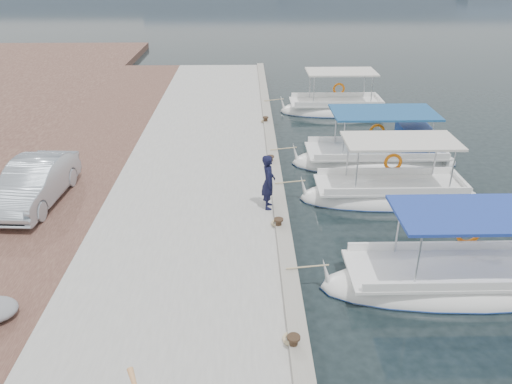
# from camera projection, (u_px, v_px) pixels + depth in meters

# --- Properties ---
(ground) EXTENTS (400.00, 400.00, 0.00)m
(ground) POSITION_uv_depth(u_px,v_px,m) (294.00, 271.00, 13.79)
(ground) COLOR black
(ground) RESTS_ON ground
(concrete_quay) EXTENTS (6.00, 40.00, 0.50)m
(concrete_quay) POSITION_uv_depth(u_px,v_px,m) (200.00, 187.00, 18.11)
(concrete_quay) COLOR #A4A39E
(concrete_quay) RESTS_ON ground
(quay_curb) EXTENTS (0.44, 40.00, 0.12)m
(quay_curb) POSITION_uv_depth(u_px,v_px,m) (276.00, 178.00, 18.03)
(quay_curb) COLOR gray
(quay_curb) RESTS_ON concrete_quay
(cobblestone_strip) EXTENTS (4.00, 40.00, 0.50)m
(cobblestone_strip) POSITION_uv_depth(u_px,v_px,m) (61.00, 188.00, 18.02)
(cobblestone_strip) COLOR #51322B
(cobblestone_strip) RESTS_ON ground
(fishing_caique_b) EXTENTS (7.80, 2.28, 2.83)m
(fishing_caique_b) POSITION_uv_depth(u_px,v_px,m) (467.00, 283.00, 13.09)
(fishing_caique_b) COLOR white
(fishing_caique_b) RESTS_ON ground
(fishing_caique_c) EXTENTS (6.40, 2.13, 2.83)m
(fishing_caique_c) POSITION_uv_depth(u_px,v_px,m) (389.00, 196.00, 17.73)
(fishing_caique_c) COLOR white
(fishing_caique_c) RESTS_ON ground
(fishing_caique_d) EXTENTS (6.88, 2.51, 2.83)m
(fishing_caique_d) POSITION_uv_depth(u_px,v_px,m) (377.00, 159.00, 20.63)
(fishing_caique_d) COLOR white
(fishing_caique_d) RESTS_ON ground
(fishing_caique_e) EXTENTS (6.08, 2.35, 2.83)m
(fishing_caique_e) POSITION_uv_depth(u_px,v_px,m) (336.00, 110.00, 27.24)
(fishing_caique_e) COLOR white
(fishing_caique_e) RESTS_ON ground
(mooring_bollards) EXTENTS (0.28, 20.28, 0.33)m
(mooring_bollards) POSITION_uv_depth(u_px,v_px,m) (279.00, 223.00, 14.83)
(mooring_bollards) COLOR black
(mooring_bollards) RESTS_ON concrete_quay
(fisherman) EXTENTS (0.44, 0.66, 1.80)m
(fisherman) POSITION_uv_depth(u_px,v_px,m) (268.00, 182.00, 15.74)
(fisherman) COLOR black
(fisherman) RESTS_ON concrete_quay
(parked_car) EXTENTS (1.74, 4.37, 1.41)m
(parked_car) POSITION_uv_depth(u_px,v_px,m) (34.00, 183.00, 16.14)
(parked_car) COLOR #AEBBC7
(parked_car) RESTS_ON cobblestone_strip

